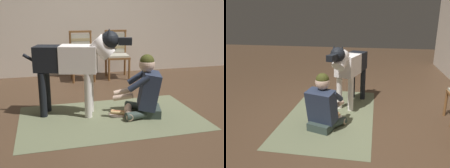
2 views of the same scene
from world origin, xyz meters
TOP-DOWN VIEW (x-y plane):
  - ground_plane at (0.00, 0.00)m, footprint 15.93×15.93m
  - back_wall at (0.00, 2.53)m, footprint 9.21×0.10m
  - area_rug at (-0.12, -0.15)m, footprint 2.41×1.42m
  - dining_chair_left_of_pair at (-0.18, 2.03)m, footprint 0.47×0.47m
  - dining_chair_right_of_pair at (0.56, 2.03)m, footprint 0.50×0.50m
  - person_sitting_on_floor at (0.35, -0.17)m, footprint 0.71×0.59m
  - large_dog at (-0.56, 0.10)m, footprint 1.41×0.56m
  - hot_dog_on_plate at (0.00, -0.06)m, footprint 0.25×0.25m

SIDE VIEW (x-z plane):
  - ground_plane at x=0.00m, z-range 0.00..0.00m
  - area_rug at x=-0.12m, z-range 0.00..0.01m
  - hot_dog_on_plate at x=0.00m, z-range -0.01..0.06m
  - person_sitting_on_floor at x=0.35m, z-range -0.08..0.77m
  - dining_chair_left_of_pair at x=-0.18m, z-range 0.05..1.03m
  - dining_chair_right_of_pair at x=0.56m, z-range 0.05..1.03m
  - large_dog at x=-0.56m, z-range 0.16..1.34m
  - back_wall at x=0.00m, z-range 0.00..2.60m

